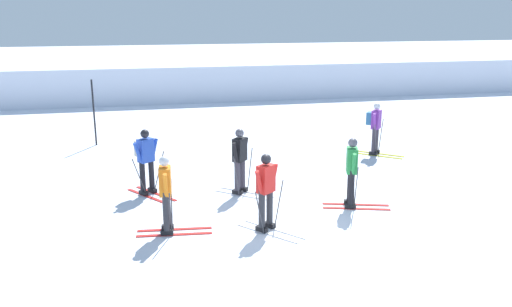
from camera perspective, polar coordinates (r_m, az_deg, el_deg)
The scene contains 9 objects.
ground_plane at distance 11.85m, azimuth 3.87°, elevation -7.94°, with size 120.00×120.00×0.00m, color silver.
far_snow_ridge at distance 30.12m, azimuth -6.22°, elevation 8.04°, with size 80.00×6.29×1.81m, color silver.
skier_blue at distance 13.92m, azimuth -11.65°, elevation -0.50°, with size 1.24×1.51×1.71m.
skier_black at distance 13.70m, azimuth -1.70°, elevation -0.61°, with size 1.47×1.31×1.71m.
skier_orange at distance 11.43m, azimuth -9.53°, elevation -4.10°, with size 1.63×1.00×1.71m.
skier_red at distance 11.41m, azimuth 1.09°, elevation -3.91°, with size 1.31×1.46×1.71m.
skier_green at distance 12.95m, azimuth 10.15°, elevation -1.81°, with size 1.64×0.97×1.71m.
skier_purple at distance 17.79m, azimuth 12.56°, elevation 2.88°, with size 1.47×1.31×1.71m.
trail_marker_pole at distance 19.38m, azimuth -16.84°, elevation 4.17°, with size 0.06×0.06×2.29m, color black.
Camera 1 is at (-3.04, -10.46, 4.67)m, focal length 37.64 mm.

